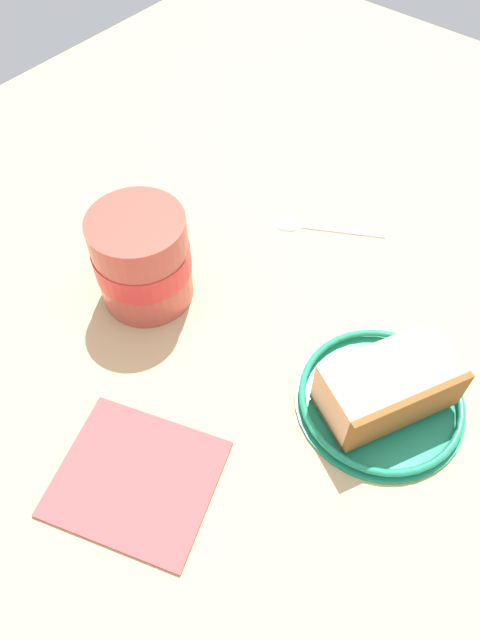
{
  "coord_description": "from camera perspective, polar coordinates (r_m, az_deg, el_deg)",
  "views": [
    {
      "loc": [
        -13.58,
        30.9,
        46.63
      ],
      "look_at": [
        6.83,
        6.12,
        3.0
      ],
      "focal_mm": 32.05,
      "sensor_mm": 36.0,
      "label": 1
    }
  ],
  "objects": [
    {
      "name": "folded_napkin",
      "position": [
        0.5,
        -10.33,
        -15.22
      ],
      "size": [
        16.18,
        15.23,
        0.6
      ],
      "primitive_type": "cube",
      "rotation": [
        0.0,
        0.0,
        0.34
      ],
      "color": "#B24C4C",
      "rests_on": "ground_plane"
    },
    {
      "name": "teaspoon",
      "position": [
        0.67,
        6.65,
        9.34
      ],
      "size": [
        11.6,
        7.34,
        0.8
      ],
      "color": "silver",
      "rests_on": "ground_plane"
    },
    {
      "name": "tea_mug",
      "position": [
        0.57,
        -9.72,
        6.15
      ],
      "size": [
        9.59,
        11.54,
        10.31
      ],
      "color": "#BF4C3F",
      "rests_on": "ground_plane"
    },
    {
      "name": "small_plate",
      "position": [
        0.54,
        13.83,
        -7.67
      ],
      "size": [
        15.51,
        15.51,
        1.31
      ],
      "color": "#1E8C66",
      "rests_on": "ground_plane"
    },
    {
      "name": "cake_slice",
      "position": [
        0.51,
        14.57,
        -6.45
      ],
      "size": [
        10.76,
        13.13,
        5.33
      ],
      "color": "brown",
      "rests_on": "small_plate"
    },
    {
      "name": "ground_plane",
      "position": [
        0.59,
        8.94,
        -2.44
      ],
      "size": [
        124.5,
        124.5,
        3.52
      ],
      "primitive_type": "cube",
      "color": "tan"
    }
  ]
}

